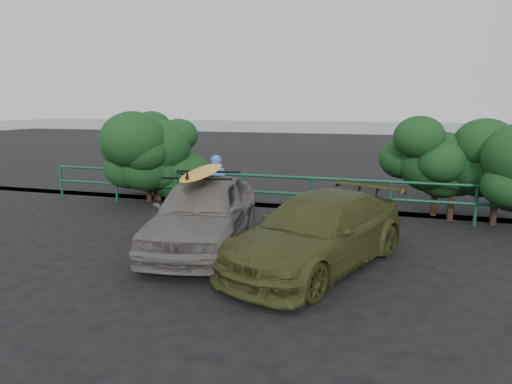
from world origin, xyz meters
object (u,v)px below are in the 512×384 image
Objects in this scene: sedan at (204,212)px; olive_vehicle at (318,232)px; guardrail at (276,194)px; man at (216,187)px; surfboard at (203,172)px.

sedan is 2.50m from olive_vehicle.
sedan is at bearing -101.34° from guardrail.
guardrail is 3.20× the size of sedan.
sedan is at bearing -169.31° from olive_vehicle.
sedan is 2.63× the size of man.
olive_vehicle is (2.45, -0.49, -0.09)m from sedan.
guardrail is 3.46m from sedan.
olive_vehicle is 4.18m from man.
olive_vehicle is 1.69× the size of surfboard.
man is at bearing 96.65° from sedan.
guardrail is 5.27× the size of surfboard.
sedan reaches higher than guardrail.
man is (-3.08, 2.82, 0.18)m from olive_vehicle.
guardrail is at bearing 70.02° from surfboard.
surfboard is (-2.45, 0.49, 0.92)m from olive_vehicle.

